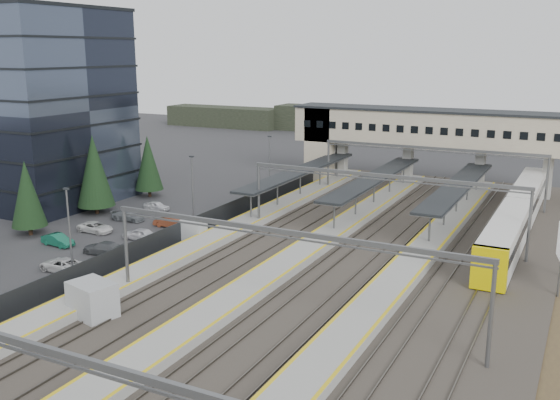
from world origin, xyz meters
The scene contains 13 objects.
ground centered at (0.00, 0.00, 0.00)m, with size 220.00×220.00×0.00m, color #2B2B2D.
office_building centered at (-36.00, 12.00, 12.19)m, with size 24.30×18.30×24.30m.
car_park centered at (-13.43, -8.64, 0.61)m, with size 10.39×44.10×1.29m.
lampposts centered at (-8.00, 1.25, 4.34)m, with size 0.50×53.25×8.07m.
fence centered at (-6.50, 5.00, 1.00)m, with size 0.08×90.00×2.00m.
relay_cabin_near centered at (-0.94, -13.11, 1.38)m, with size 3.81×3.17×2.76m.
relay_cabin_far centered at (-5.65, 6.52, 1.06)m, with size 2.48×2.13×2.13m.
rail_corridor centered at (9.34, 5.00, 0.29)m, with size 34.00×90.00×0.92m.
canopies centered at (7.00, 27.00, 3.92)m, with size 23.10×30.00×3.28m.
footbridge centered at (7.70, 42.00, 7.93)m, with size 40.40×6.40×11.20m.
gantries centered at (12.00, 3.00, 6.00)m, with size 28.40×62.28×7.17m.
train centered at (24.00, 24.01, 2.02)m, with size 2.82×39.16×3.55m.
treeline_far centered at (23.81, 92.28, 2.95)m, with size 170.00×19.00×7.00m.
Camera 1 is at (30.37, -44.73, 19.10)m, focal length 40.00 mm.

